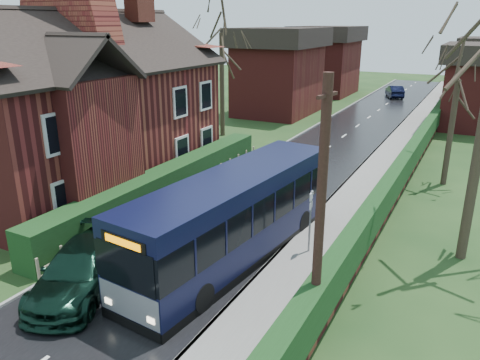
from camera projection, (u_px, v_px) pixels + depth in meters
The scene contains 17 objects.
ground at pixel (172, 265), 16.51m from camera, with size 140.00×140.00×0.00m, color #324E21.
road at pixel (282, 182), 24.90m from camera, with size 6.00×100.00×0.02m, color black.
pavement at pixel (362, 194), 23.01m from camera, with size 2.50×100.00×0.14m, color slate.
kerb_right at pixel (338, 190), 23.54m from camera, with size 0.12×100.00×0.14m, color gray.
kerb_left at pixel (232, 173), 26.22m from camera, with size 0.12×100.00×0.10m, color gray.
front_hedge at pixel (165, 185), 22.16m from camera, with size 1.20×16.00×1.60m, color black.
picket_fence at pixel (179, 194), 21.94m from camera, with size 0.10×16.00×0.90m, color tan, non-canonical shape.
right_wall_hedge at pixel (396, 181), 22.02m from camera, with size 0.60×50.00×1.80m.
brick_house at pixel (79, 102), 22.94m from camera, with size 9.30×14.60×10.30m.
bus at pixel (234, 218), 16.55m from camera, with size 3.43×10.55×3.15m.
car_silver at pixel (270, 159), 26.82m from camera, with size 1.50×3.73×1.27m, color #B3B2B7.
car_green at pixel (80, 269), 14.76m from camera, with size 2.04×5.01×1.45m, color black.
car_distant at pixel (395, 92), 52.30m from camera, with size 1.42×4.06×1.34m, color black.
bus_stop_sign at pixel (310, 213), 16.74m from camera, with size 0.11×0.37×2.47m.
telegraph_pole at pixel (320, 219), 11.39m from camera, with size 0.24×0.92×7.10m.
tree_right_far at pixel (460, 72), 22.83m from camera, with size 4.01×4.01×7.74m.
tree_house_side at pixel (221, 25), 32.65m from camera, with size 4.64×4.64×10.56m.
Camera 1 is at (8.93, -11.87, 8.17)m, focal length 35.00 mm.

